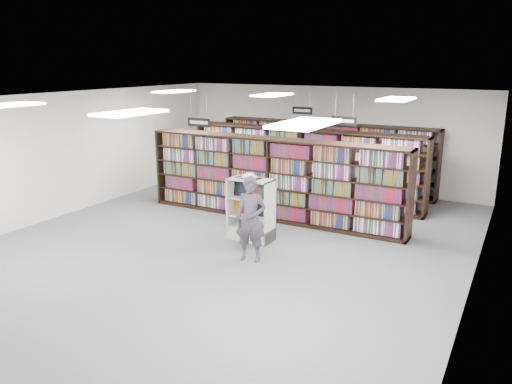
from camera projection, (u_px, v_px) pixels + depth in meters
The scene contains 20 objects.
floor at pixel (231, 242), 11.25m from camera, with size 12.00×12.00×0.00m, color #55555A.
ceiling at pixel (229, 98), 10.44m from camera, with size 10.00×12.00×0.10m, color silver.
wall_back at pixel (328, 137), 15.94m from camera, with size 10.00×0.10×3.20m, color white.
wall_left at pixel (69, 153), 13.16m from camera, with size 0.10×12.00×3.20m, color white.
wall_right at pixel (480, 203), 8.52m from camera, with size 0.10×12.00×3.20m, color white.
bookshelf_row_near at pixel (272, 179), 12.68m from camera, with size 7.00×0.60×2.10m.
bookshelf_row_mid at pixel (303, 165), 14.38m from camera, with size 7.00×0.60×2.10m.
bookshelf_row_far at pixel (324, 156), 15.82m from camera, with size 7.00×0.60×2.10m.
aisle_sign_left at pixel (199, 121), 12.15m from camera, with size 0.65×0.02×0.80m.
aisle_sign_right at pixel (344, 120), 12.46m from camera, with size 0.65×0.02×0.80m.
aisle_sign_center at pixel (302, 110), 15.08m from camera, with size 0.65×0.02×0.80m.
troffer_front_left at pixel (8, 105), 9.29m from camera, with size 0.60×1.20×0.04m, color white.
troffer_front_center at pixel (130, 113), 7.90m from camera, with size 0.60×1.20×0.04m, color white.
troffer_front_right at pixel (305, 124), 6.51m from camera, with size 0.60×1.20×0.04m, color white.
troffer_back_left at pixel (174, 91), 13.54m from camera, with size 0.60×1.20×0.04m, color white.
troffer_back_center at pixel (272, 95), 12.15m from camera, with size 0.60×1.20×0.04m, color white.
troffer_back_right at pixel (396, 99), 10.75m from camera, with size 0.60×1.20×0.04m, color white.
endcap_display at pixel (252, 219), 11.33m from camera, with size 1.03×0.53×1.43m.
open_book at pixel (248, 177), 11.11m from camera, with size 0.62×0.43×0.13m.
shopper at pixel (251, 219), 10.02m from camera, with size 0.64×0.42×1.75m, color #48444D.
Camera 1 is at (5.57, -9.03, 3.95)m, focal length 35.00 mm.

